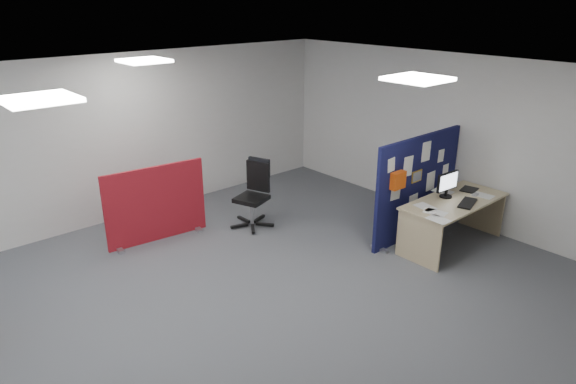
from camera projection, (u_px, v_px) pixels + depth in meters
floor at (226, 315)px, 6.06m from camera, size 9.00×9.00×0.00m
ceiling at (214, 84)px, 5.09m from camera, size 9.00×7.00×0.02m
wall_back at (94, 144)px, 8.03m from camera, size 9.00×0.02×2.70m
wall_front at (546, 379)px, 3.12m from camera, size 9.00×0.02×2.70m
wall_right at (450, 138)px, 8.34m from camera, size 0.02×7.00×2.70m
ceiling_lights at (206, 77)px, 5.77m from camera, size 4.10×4.10×0.04m
navy_divider at (417, 187)px, 7.79m from camera, size 1.94×0.30×1.60m
main_desk at (451, 210)px, 7.57m from camera, size 1.74×0.77×0.73m
monitor_main at (447, 183)px, 7.52m from camera, size 0.44×0.18×0.38m
keyboard at (467, 203)px, 7.34m from camera, size 0.48×0.31×0.02m
mouse at (475, 195)px, 7.65m from camera, size 0.10×0.06×0.03m
paper_tray at (469, 190)px, 7.87m from camera, size 0.32×0.28×0.01m
red_divider at (156, 205)px, 7.73m from camera, size 1.56×0.30×1.17m
office_chair at (255, 189)px, 8.26m from camera, size 0.71×0.68×1.07m
desk_papers at (445, 205)px, 7.32m from camera, size 1.49×0.87×0.00m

